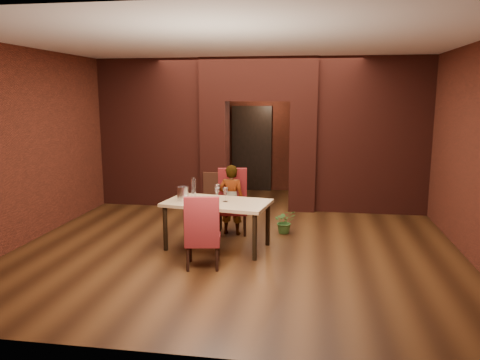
% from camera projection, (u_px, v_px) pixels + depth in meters
% --- Properties ---
extents(floor, '(8.00, 8.00, 0.00)m').
position_uv_depth(floor, '(245.00, 234.00, 8.30)').
color(floor, '#402310').
rests_on(floor, ground).
extents(ceiling, '(7.00, 8.00, 0.04)m').
position_uv_depth(ceiling, '(245.00, 48.00, 7.73)').
color(ceiling, silver).
rests_on(ceiling, ground).
extents(wall_back, '(7.00, 0.04, 3.20)m').
position_uv_depth(wall_back, '(268.00, 128.00, 11.91)').
color(wall_back, maroon).
rests_on(wall_back, ground).
extents(wall_front, '(7.00, 0.04, 3.20)m').
position_uv_depth(wall_front, '(178.00, 189.00, 4.13)').
color(wall_front, maroon).
rests_on(wall_front, ground).
extents(wall_left, '(0.04, 8.00, 3.20)m').
position_uv_depth(wall_left, '(56.00, 141.00, 8.56)').
color(wall_left, maroon).
rests_on(wall_left, ground).
extents(wall_right, '(0.04, 8.00, 3.20)m').
position_uv_depth(wall_right, '(461.00, 147.00, 7.48)').
color(wall_right, maroon).
rests_on(wall_right, ground).
extents(pillar_left, '(0.55, 0.55, 2.30)m').
position_uv_depth(pillar_left, '(215.00, 155.00, 10.19)').
color(pillar_left, maroon).
rests_on(pillar_left, ground).
extents(pillar_right, '(0.55, 0.55, 2.30)m').
position_uv_depth(pillar_right, '(303.00, 156.00, 9.90)').
color(pillar_right, maroon).
rests_on(pillar_right, ground).
extents(lintel, '(2.45, 0.55, 0.90)m').
position_uv_depth(lintel, '(259.00, 79.00, 9.76)').
color(lintel, maroon).
rests_on(lintel, ground).
extents(wing_wall_left, '(2.28, 0.35, 3.20)m').
position_uv_depth(wing_wall_left, '(152.00, 133.00, 10.33)').
color(wing_wall_left, maroon).
rests_on(wing_wall_left, ground).
extents(wing_wall_right, '(2.28, 0.35, 3.20)m').
position_uv_depth(wing_wall_right, '(373.00, 136.00, 9.60)').
color(wing_wall_right, maroon).
rests_on(wing_wall_right, ground).
extents(vent_panel, '(0.40, 0.03, 0.50)m').
position_uv_depth(vent_panel, '(212.00, 184.00, 10.01)').
color(vent_panel, '#AC5232').
rests_on(vent_panel, ground).
extents(rear_door, '(0.90, 0.08, 2.10)m').
position_uv_depth(rear_door, '(252.00, 150.00, 12.01)').
color(rear_door, black).
rests_on(rear_door, ground).
extents(rear_door_frame, '(1.02, 0.04, 2.22)m').
position_uv_depth(rear_door_frame, '(252.00, 150.00, 11.97)').
color(rear_door_frame, black).
rests_on(rear_door_frame, ground).
extents(dining_table, '(1.76, 1.16, 0.76)m').
position_uv_depth(dining_table, '(217.00, 225.00, 7.48)').
color(dining_table, '#A8805D').
rests_on(dining_table, ground).
extents(chair_far, '(0.59, 0.59, 1.14)m').
position_uv_depth(chair_far, '(232.00, 202.00, 8.26)').
color(chair_far, maroon).
rests_on(chair_far, ground).
extents(chair_near, '(0.56, 0.56, 1.06)m').
position_uv_depth(chair_near, '(203.00, 231.00, 6.63)').
color(chair_near, maroon).
rests_on(chair_near, ground).
extents(person_seated, '(0.47, 0.33, 1.24)m').
position_uv_depth(person_seated, '(231.00, 200.00, 8.18)').
color(person_seated, beige).
rests_on(person_seated, ground).
extents(wine_glass_a, '(0.09, 0.09, 0.23)m').
position_uv_depth(wine_glass_a, '(218.00, 192.00, 7.59)').
color(wine_glass_a, white).
rests_on(wine_glass_a, dining_table).
extents(wine_glass_b, '(0.08, 0.08, 0.20)m').
position_uv_depth(wine_glass_b, '(217.00, 194.00, 7.50)').
color(wine_glass_b, silver).
rests_on(wine_glass_b, dining_table).
extents(wine_glass_c, '(0.09, 0.09, 0.22)m').
position_uv_depth(wine_glass_c, '(225.00, 195.00, 7.37)').
color(wine_glass_c, white).
rests_on(wine_glass_c, dining_table).
extents(tasting_sheet, '(0.30, 0.24, 0.00)m').
position_uv_depth(tasting_sheet, '(206.00, 203.00, 7.28)').
color(tasting_sheet, white).
rests_on(tasting_sheet, dining_table).
extents(wine_bucket, '(0.18, 0.18, 0.22)m').
position_uv_depth(wine_bucket, '(183.00, 194.00, 7.47)').
color(wine_bucket, silver).
rests_on(wine_bucket, dining_table).
extents(water_bottle, '(0.08, 0.08, 0.34)m').
position_uv_depth(water_bottle, '(194.00, 188.00, 7.63)').
color(water_bottle, white).
rests_on(water_bottle, dining_table).
extents(potted_plant, '(0.46, 0.43, 0.43)m').
position_uv_depth(potted_plant, '(285.00, 221.00, 8.30)').
color(potted_plant, '#376429').
rests_on(potted_plant, ground).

